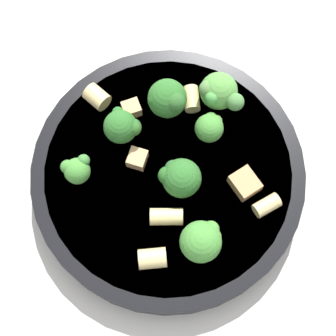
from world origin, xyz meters
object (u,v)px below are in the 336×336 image
at_px(broccoli_floret_6, 179,178).
at_px(broccoli_floret_1, 219,92).
at_px(chicken_chunk_2, 245,183).
at_px(chicken_chunk_0, 137,159).
at_px(rigatoni_0, 152,258).
at_px(rigatoni_4, 267,205).
at_px(broccoli_floret_3, 76,170).
at_px(broccoli_floret_4, 202,241).
at_px(broccoli_floret_5, 211,129).
at_px(rigatoni_1, 192,99).
at_px(rigatoni_2, 166,217).
at_px(chicken_chunk_1, 131,109).
at_px(rigatoni_3, 93,100).
at_px(broccoli_floret_0, 123,127).
at_px(broccoli_floret_2, 168,99).
at_px(pasta_bowl, 168,175).

bearing_deg(broccoli_floret_6, broccoli_floret_1, 112.59).
bearing_deg(chicken_chunk_2, chicken_chunk_0, -147.18).
xyz_separation_m(rigatoni_0, rigatoni_4, (0.03, 0.10, -0.00)).
xyz_separation_m(broccoli_floret_3, chicken_chunk_2, (0.11, 0.10, -0.01)).
distance_m(broccoli_floret_4, broccoli_floret_5, 0.10).
xyz_separation_m(rigatoni_1, rigatoni_2, (0.07, -0.09, 0.00)).
relative_size(broccoli_floret_3, chicken_chunk_1, 1.98).
height_order(rigatoni_0, chicken_chunk_0, rigatoni_0).
xyz_separation_m(broccoli_floret_5, rigatoni_3, (-0.10, -0.06, -0.01)).
height_order(broccoli_floret_1, broccoli_floret_3, broccoli_floret_1).
xyz_separation_m(broccoli_floret_0, rigatoni_4, (0.14, 0.05, -0.02)).
relative_size(rigatoni_2, chicken_chunk_0, 1.69).
distance_m(broccoli_floret_2, broccoli_floret_3, 0.10).
distance_m(pasta_bowl, chicken_chunk_0, 0.03).
bearing_deg(broccoli_floret_6, broccoli_floret_2, 144.72).
relative_size(broccoli_floret_4, chicken_chunk_2, 1.59).
relative_size(broccoli_floret_5, rigatoni_0, 1.32).
height_order(broccoli_floret_2, broccoli_floret_3, broccoli_floret_2).
bearing_deg(rigatoni_1, broccoli_floret_2, -111.24).
bearing_deg(rigatoni_4, rigatoni_1, 168.85).
distance_m(rigatoni_4, chicken_chunk_1, 0.15).
distance_m(broccoli_floret_6, chicken_chunk_0, 0.05).
bearing_deg(broccoli_floret_2, chicken_chunk_2, -0.28).
distance_m(broccoli_floret_1, broccoli_floret_3, 0.15).
distance_m(broccoli_floret_4, rigatoni_0, 0.04).
height_order(broccoli_floret_3, rigatoni_3, broccoli_floret_3).
relative_size(broccoli_floret_0, rigatoni_3, 1.84).
distance_m(broccoli_floret_3, rigatoni_2, 0.09).
bearing_deg(rigatoni_1, chicken_chunk_0, -83.50).
height_order(broccoli_floret_4, rigatoni_2, broccoli_floret_4).
xyz_separation_m(broccoli_floret_1, rigatoni_1, (-0.02, -0.02, -0.01)).
relative_size(broccoli_floret_0, rigatoni_0, 1.65).
distance_m(broccoli_floret_4, rigatoni_4, 0.07).
height_order(pasta_bowl, chicken_chunk_2, chicken_chunk_2).
height_order(broccoli_floret_5, rigatoni_2, broccoli_floret_5).
distance_m(broccoli_floret_2, rigatoni_4, 0.13).
distance_m(broccoli_floret_0, rigatoni_3, 0.05).
bearing_deg(chicken_chunk_2, chicken_chunk_1, -168.79).
xyz_separation_m(broccoli_floret_0, rigatoni_2, (0.08, -0.03, -0.02)).
xyz_separation_m(pasta_bowl, broccoli_floret_6, (0.02, -0.00, 0.03)).
relative_size(rigatoni_1, rigatoni_3, 1.09).
relative_size(broccoli_floret_4, rigatoni_0, 1.63).
distance_m(rigatoni_1, chicken_chunk_2, 0.09).
bearing_deg(chicken_chunk_0, broccoli_floret_5, 66.75).
height_order(broccoli_floret_2, rigatoni_2, broccoli_floret_2).
height_order(pasta_bowl, broccoli_floret_6, broccoli_floret_6).
distance_m(broccoli_floret_4, broccoli_floret_6, 0.06).
xyz_separation_m(broccoli_floret_5, chicken_chunk_0, (-0.03, -0.06, -0.01)).
relative_size(broccoli_floret_6, chicken_chunk_0, 2.19).
bearing_deg(rigatoni_3, broccoli_floret_5, 30.14).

